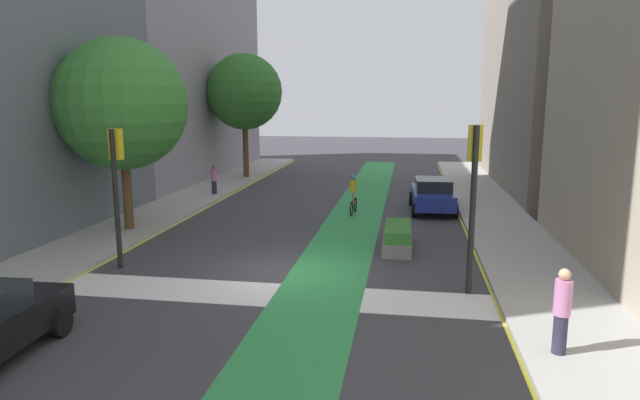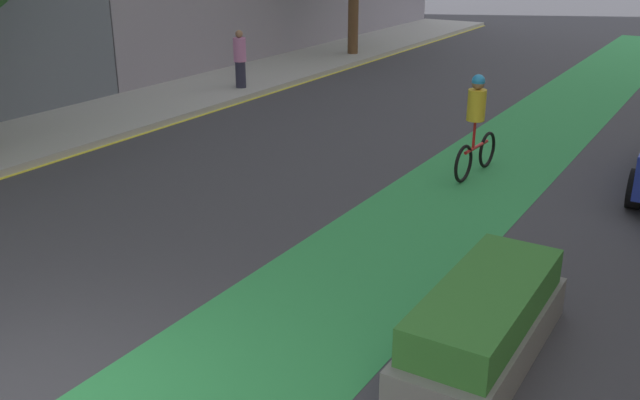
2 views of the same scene
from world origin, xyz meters
name	(u,v)px [view 2 (image 2 of 2)]	position (x,y,z in m)	size (l,w,h in m)	color
cyclist_in_lane	(476,124)	(1.18, 8.83, 0.97)	(0.32, 1.73, 1.86)	black
pedestrian_sidewalk_left_a	(240,59)	(-6.70, 12.27, 0.93)	(0.34, 0.34, 1.54)	#262638
median_planter	(484,324)	(3.33, 3.23, 0.40)	(0.98, 2.77, 0.85)	slate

